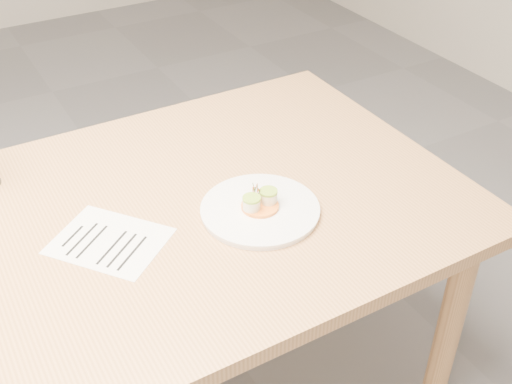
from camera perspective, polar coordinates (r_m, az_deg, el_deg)
dinner_plate at (r=1.57m, az=0.38°, el=-1.49°), size 0.29×0.29×0.08m
recipe_sheet at (r=1.53m, az=-12.91°, el=-4.28°), size 0.31×0.32×0.00m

